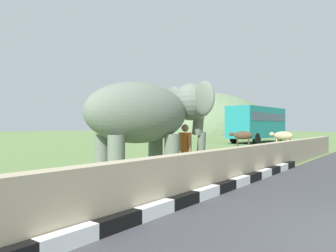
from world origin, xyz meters
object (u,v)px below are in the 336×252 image
elephant (149,115)px  cow_near (243,136)px  person_handler (185,148)px  cow_mid (283,136)px  bus_teal (257,122)px

elephant → cow_near: elephant is taller
elephant → cow_near: (17.16, 4.57, -1.05)m
person_handler → cow_mid: (17.02, 2.12, -0.06)m
person_handler → cow_mid: 17.15m
cow_near → cow_mid: same height
bus_teal → cow_mid: bus_teal is taller
cow_near → cow_mid: 3.05m
cow_near → cow_mid: size_ratio=0.99×
bus_teal → person_handler: bearing=-164.5°
bus_teal → cow_near: size_ratio=4.47×
person_handler → cow_mid: person_handler is taller
cow_near → cow_mid: (1.16, -2.82, 0.00)m
person_handler → cow_near: (15.86, 4.93, -0.06)m
cow_mid → person_handler: bearing=-172.9°
person_handler → cow_near: person_handler is taller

